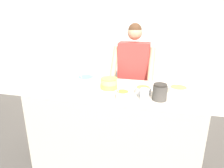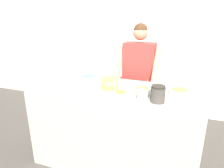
{
  "view_description": "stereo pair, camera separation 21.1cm",
  "coord_description": "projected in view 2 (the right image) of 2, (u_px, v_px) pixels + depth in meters",
  "views": [
    {
      "loc": [
        0.44,
        -1.58,
        1.67
      ],
      "look_at": [
        -0.03,
        0.36,
        0.98
      ],
      "focal_mm": 32.0,
      "sensor_mm": 36.0,
      "label": 1
    },
    {
      "loc": [
        0.64,
        -1.52,
        1.67
      ],
      "look_at": [
        -0.03,
        0.36,
        0.98
      ],
      "focal_mm": 32.0,
      "sensor_mm": 36.0,
      "label": 2
    }
  ],
  "objects": [
    {
      "name": "drinking_glass",
      "position": [
        141.0,
        96.0,
        1.84
      ],
      "size": [
        0.08,
        0.08,
        0.12
      ],
      "color": "silver",
      "rests_on": "counter"
    },
    {
      "name": "frosting_bowl_orange",
      "position": [
        120.0,
        95.0,
        1.89
      ],
      "size": [
        0.13,
        0.13,
        0.19
      ],
      "color": "silver",
      "rests_on": "counter"
    },
    {
      "name": "frosting_bowl_olive",
      "position": [
        143.0,
        91.0,
        2.0
      ],
      "size": [
        0.16,
        0.16,
        0.18
      ],
      "color": "silver",
      "rests_on": "counter"
    },
    {
      "name": "person_baker",
      "position": [
        139.0,
        72.0,
        2.7
      ],
      "size": [
        0.56,
        0.45,
        1.58
      ],
      "color": "#2D2D38",
      "rests_on": "ground_plane"
    },
    {
      "name": "ceramic_plate",
      "position": [
        81.0,
        89.0,
        2.15
      ],
      "size": [
        0.22,
        0.22,
        0.01
      ],
      "color": "white",
      "rests_on": "counter"
    },
    {
      "name": "frosting_bowl_blue",
      "position": [
        88.0,
        79.0,
        2.36
      ],
      "size": [
        0.21,
        0.21,
        0.15
      ],
      "color": "silver",
      "rests_on": "counter"
    },
    {
      "name": "wall_back",
      "position": [
        144.0,
        38.0,
        3.36
      ],
      "size": [
        10.0,
        0.05,
        2.6
      ],
      "color": "silver",
      "rests_on": "ground_plane"
    },
    {
      "name": "frosting_bowl_yellow",
      "position": [
        179.0,
        92.0,
        1.99
      ],
      "size": [
        0.19,
        0.19,
        0.16
      ],
      "color": "white",
      "rests_on": "counter"
    },
    {
      "name": "stoneware_jar",
      "position": [
        158.0,
        94.0,
        1.83
      ],
      "size": [
        0.13,
        0.13,
        0.16
      ],
      "color": "#4C4742",
      "rests_on": "counter"
    },
    {
      "name": "cake",
      "position": [
        110.0,
        85.0,
        2.16
      ],
      "size": [
        0.34,
        0.34,
        0.12
      ],
      "color": "silver",
      "rests_on": "counter"
    },
    {
      "name": "counter",
      "position": [
        115.0,
        126.0,
        2.31
      ],
      "size": [
        1.76,
        0.79,
        0.9
      ],
      "color": "beige",
      "rests_on": "ground_plane"
    }
  ]
}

